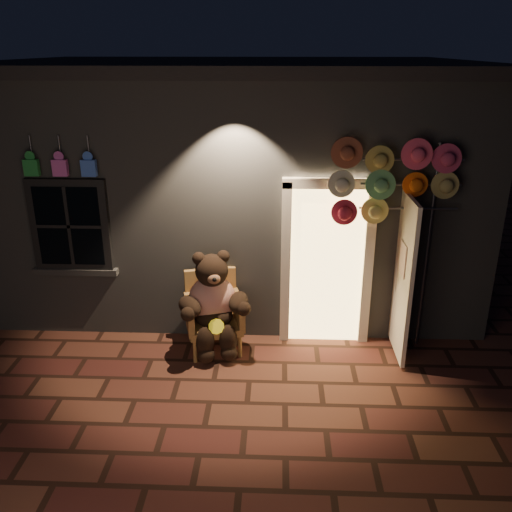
{
  "coord_description": "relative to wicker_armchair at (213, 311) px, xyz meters",
  "views": [
    {
      "loc": [
        0.73,
        -4.95,
        3.67
      ],
      "look_at": [
        0.47,
        1.0,
        1.35
      ],
      "focal_mm": 38.0,
      "sensor_mm": 36.0,
      "label": 1
    }
  ],
  "objects": [
    {
      "name": "ground",
      "position": [
        0.09,
        -1.21,
        -0.5
      ],
      "size": [
        60.0,
        60.0,
        0.0
      ],
      "primitive_type": "plane",
      "color": "brown",
      "rests_on": "ground"
    },
    {
      "name": "shop_building",
      "position": [
        0.09,
        2.78,
        1.23
      ],
      "size": [
        7.3,
        5.95,
        3.51
      ],
      "color": "slate",
      "rests_on": "ground"
    },
    {
      "name": "wicker_armchair",
      "position": [
        0.0,
        0.0,
        0.0
      ],
      "size": [
        0.82,
        0.77,
        1.01
      ],
      "rotation": [
        0.0,
        0.0,
        0.25
      ],
      "color": "#A58040",
      "rests_on": "ground"
    },
    {
      "name": "teddy_bear",
      "position": [
        0.02,
        -0.13,
        0.18
      ],
      "size": [
        0.93,
        0.83,
        1.32
      ],
      "rotation": [
        0.0,
        0.0,
        0.25
      ],
      "color": "red",
      "rests_on": "ground"
    },
    {
      "name": "hat_rack",
      "position": [
        2.12,
        0.07,
        1.68
      ],
      "size": [
        1.53,
        0.22,
        2.65
      ],
      "color": "#59595E",
      "rests_on": "ground"
    }
  ]
}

